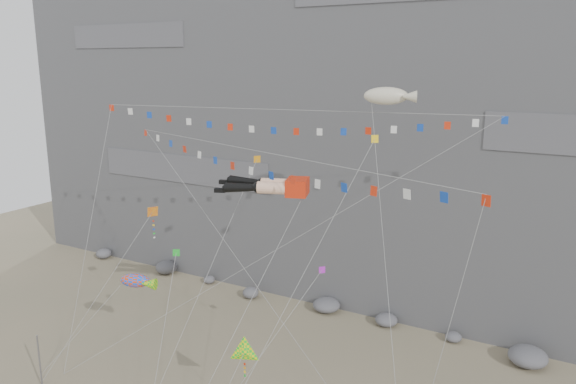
# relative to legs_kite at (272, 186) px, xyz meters

# --- Properties ---
(cliff) EXTENTS (80.00, 28.00, 50.00)m
(cliff) POSITION_rel_legs_kite_xyz_m (-1.80, 27.80, 10.09)
(cliff) COLOR slate
(cliff) RESTS_ON ground
(talus_boulders) EXTENTS (60.00, 3.00, 1.20)m
(talus_boulders) POSITION_rel_legs_kite_xyz_m (-1.80, 12.80, -14.31)
(talus_boulders) COLOR slate
(talus_boulders) RESTS_ON ground
(anchor_pole_left) EXTENTS (0.12, 0.12, 4.24)m
(anchor_pole_left) POSITION_rel_legs_kite_xyz_m (-14.08, -9.23, -12.79)
(anchor_pole_left) COLOR gray
(anchor_pole_left) RESTS_ON ground
(legs_kite) EXTENTS (6.61, 14.90, 20.26)m
(legs_kite) POSITION_rel_legs_kite_xyz_m (0.00, 0.00, 0.00)
(legs_kite) COLOR red
(legs_kite) RESTS_ON ground
(flag_banner_upper) EXTENTS (31.80, 16.35, 26.43)m
(flag_banner_upper) POSITION_rel_legs_kite_xyz_m (-2.52, 6.12, 4.66)
(flag_banner_upper) COLOR red
(flag_banner_upper) RESTS_ON ground
(flag_banner_lower) EXTENTS (31.24, 11.09, 21.95)m
(flag_banner_lower) POSITION_rel_legs_kite_xyz_m (-0.37, -0.76, 2.46)
(flag_banner_lower) COLOR red
(flag_banner_lower) RESTS_ON ground
(harlequin_kite) EXTENTS (4.83, 9.47, 14.95)m
(harlequin_kite) POSITION_rel_legs_kite_xyz_m (-10.89, -0.32, -3.25)
(harlequin_kite) COLOR red
(harlequin_kite) RESTS_ON ground
(fish_windsock) EXTENTS (7.45, 6.25, 10.32)m
(fish_windsock) POSITION_rel_legs_kite_xyz_m (-10.06, -3.41, -7.75)
(fish_windsock) COLOR #E4410B
(fish_windsock) RESTS_ON ground
(delta_kite) EXTENTS (2.13, 7.17, 8.41)m
(delta_kite) POSITION_rel_legs_kite_xyz_m (1.32, -5.65, -9.53)
(delta_kite) COLOR yellow
(delta_kite) RESTS_ON ground
(blimp_windsock) EXTENTS (8.42, 13.04, 24.71)m
(blimp_windsock) POSITION_rel_legs_kite_xyz_m (5.86, 5.87, 5.96)
(blimp_windsock) COLOR beige
(blimp_windsock) RESTS_ON ground
(small_kite_a) EXTENTS (1.23, 15.50, 21.58)m
(small_kite_a) POSITION_rel_legs_kite_xyz_m (-4.17, 4.38, 0.57)
(small_kite_a) COLOR orange
(small_kite_a) RESTS_ON ground
(small_kite_b) EXTENTS (4.57, 10.08, 13.93)m
(small_kite_b) POSITION_rel_legs_kite_xyz_m (3.73, 0.04, -5.67)
(small_kite_b) COLOR #B322C7
(small_kite_b) RESTS_ON ground
(small_kite_c) EXTENTS (4.12, 8.46, 13.35)m
(small_kite_c) POSITION_rel_legs_kite_xyz_m (-5.51, -3.88, -4.84)
(small_kite_c) COLOR green
(small_kite_c) RESTS_ON ground
(small_kite_d) EXTENTS (5.10, 15.74, 23.98)m
(small_kite_d) POSITION_rel_legs_kite_xyz_m (5.98, 3.13, 2.89)
(small_kite_d) COLOR yellow
(small_kite_d) RESTS_ON ground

